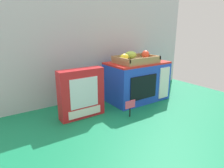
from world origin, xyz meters
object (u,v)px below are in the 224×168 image
Objects in this scene: toy_microwave at (137,81)px; cookie_set_box at (81,94)px; food_groups_crate at (135,59)px; price_sign at (130,106)px; loose_toy_apple at (164,89)px.

cookie_set_box is (-0.45, -0.04, 0.01)m from toy_microwave.
toy_microwave is 1.56× the size of food_groups_crate.
cookie_set_box is 0.29m from price_sign.
food_groups_crate reaches higher than price_sign.
price_sign is at bearing -159.58° from loose_toy_apple.
price_sign reaches higher than loose_toy_apple.
food_groups_crate reaches higher than toy_microwave.
cookie_set_box is (-0.43, -0.03, -0.16)m from food_groups_crate.
toy_microwave is 4.21× the size of price_sign.
cookie_set_box reaches higher than toy_microwave.
cookie_set_box is 0.74m from loose_toy_apple.
toy_microwave reaches higher than price_sign.
cookie_set_box is 2.84× the size of price_sign.
price_sign is (-0.20, -0.20, -0.23)m from food_groups_crate.
price_sign is 1.62× the size of loose_toy_apple.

